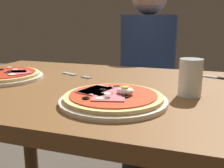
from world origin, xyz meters
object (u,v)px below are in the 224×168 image
(diner_person, at_px, (147,87))
(knife, at_px, (219,78))
(pizza_foreground, at_px, (113,99))
(pizza_across_left, at_px, (4,76))
(fork, at_px, (74,75))
(water_glass_far, at_px, (190,80))
(dining_table, at_px, (106,121))

(diner_person, bearing_deg, knife, 125.67)
(pizza_foreground, height_order, pizza_across_left, pizza_foreground)
(pizza_foreground, height_order, diner_person, diner_person)
(fork, distance_m, diner_person, 0.68)
(water_glass_far, height_order, knife, water_glass_far)
(pizza_across_left, height_order, diner_person, diner_person)
(pizza_foreground, height_order, water_glass_far, water_glass_far)
(pizza_across_left, bearing_deg, pizza_foreground, -17.76)
(dining_table, height_order, pizza_foreground, pizza_foreground)
(fork, bearing_deg, knife, 12.81)
(diner_person, bearing_deg, pizza_across_left, 63.85)
(pizza_foreground, relative_size, knife, 1.47)
(pizza_across_left, xyz_separation_m, diner_person, (0.38, 0.77, -0.20))
(dining_table, xyz_separation_m, pizza_across_left, (-0.39, -0.02, 0.13))
(pizza_across_left, bearing_deg, fork, 32.47)
(water_glass_far, relative_size, knife, 0.56)
(pizza_foreground, bearing_deg, water_glass_far, 36.48)
(pizza_foreground, bearing_deg, pizza_across_left, 162.24)
(dining_table, relative_size, water_glass_far, 11.57)
(water_glass_far, relative_size, fork, 0.70)
(diner_person, bearing_deg, water_glass_far, 109.33)
(pizza_foreground, relative_size, diner_person, 0.24)
(pizza_across_left, bearing_deg, water_glass_far, -1.31)
(dining_table, height_order, water_glass_far, water_glass_far)
(pizza_foreground, distance_m, knife, 0.49)
(pizza_across_left, relative_size, fork, 1.85)
(diner_person, bearing_deg, fork, 75.54)
(pizza_across_left, bearing_deg, dining_table, 2.37)
(pizza_across_left, distance_m, fork, 0.25)
(fork, xyz_separation_m, diner_person, (0.16, 0.63, -0.19))
(pizza_foreground, relative_size, fork, 1.86)
(dining_table, distance_m, diner_person, 0.76)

